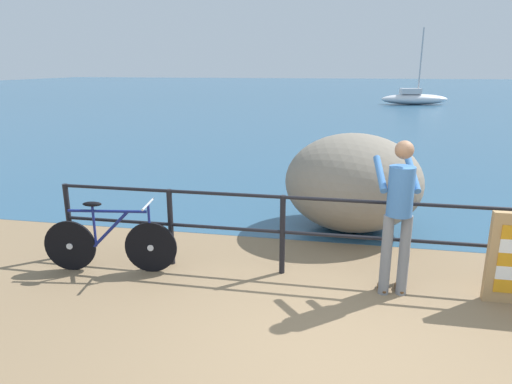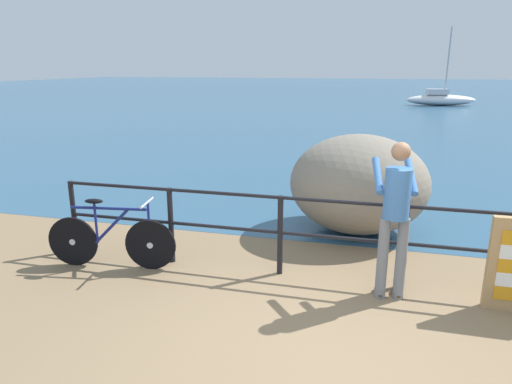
# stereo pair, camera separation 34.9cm
# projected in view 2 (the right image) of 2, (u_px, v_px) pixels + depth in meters

# --- Properties ---
(ground_plane) EXTENTS (120.00, 120.00, 0.10)m
(ground_plane) POSITION_uv_depth(u_px,v_px,m) (367.00, 119.00, 22.76)
(ground_plane) COLOR #846B4C
(sea_surface) EXTENTS (120.00, 90.00, 0.01)m
(sea_surface) POSITION_uv_depth(u_px,v_px,m) (372.00, 90.00, 48.63)
(sea_surface) COLOR #2D5675
(sea_surface) RESTS_ON ground_plane
(promenade_railing) EXTENTS (7.39, 0.07, 1.02)m
(promenade_railing) POSITION_uv_depth(u_px,v_px,m) (340.00, 231.00, 5.41)
(promenade_railing) COLOR black
(promenade_railing) RESTS_ON ground_plane
(bicycle) EXTENTS (1.69, 0.48, 0.92)m
(bicycle) POSITION_uv_depth(u_px,v_px,m) (111.00, 239.00, 5.84)
(bicycle) COLOR black
(bicycle) RESTS_ON ground_plane
(person_at_railing) EXTENTS (0.51, 0.66, 1.78)m
(person_at_railing) POSITION_uv_depth(u_px,v_px,m) (395.00, 214.00, 4.91)
(person_at_railing) COLOR slate
(person_at_railing) RESTS_ON ground_plane
(breakwater_boulder_main) EXTENTS (2.14, 1.98, 1.53)m
(breakwater_boulder_main) POSITION_uv_depth(u_px,v_px,m) (359.00, 184.00, 7.05)
(breakwater_boulder_main) COLOR gray
(breakwater_boulder_main) RESTS_ON ground
(sailboat) EXTENTS (4.55, 1.99, 4.90)m
(sailboat) POSITION_uv_depth(u_px,v_px,m) (441.00, 99.00, 29.72)
(sailboat) COLOR white
(sailboat) RESTS_ON sea_surface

